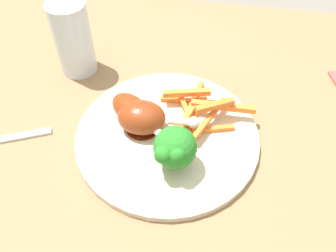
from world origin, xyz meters
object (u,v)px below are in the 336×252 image
at_px(dinner_plate, 168,136).
at_px(chicken_drumstick_far, 145,118).
at_px(broccoli_floret_front, 175,148).
at_px(dining_table, 203,175).
at_px(carrot_fries_pile, 201,109).
at_px(chicken_drumstick_near, 135,112).
at_px(water_glass, 74,39).

height_order(dinner_plate, chicken_drumstick_far, chicken_drumstick_far).
bearing_deg(dinner_plate, broccoli_floret_front, -70.61).
xyz_separation_m(dining_table, broccoli_floret_front, (-0.04, -0.06, 0.15)).
height_order(carrot_fries_pile, chicken_drumstick_near, same).
bearing_deg(dinner_plate, chicken_drumstick_far, 171.21).
height_order(dinner_plate, carrot_fries_pile, carrot_fries_pile).
bearing_deg(dining_table, chicken_drumstick_far, 176.76).
relative_size(chicken_drumstick_near, chicken_drumstick_far, 0.91).
bearing_deg(water_glass, chicken_drumstick_near, -41.52).
bearing_deg(dining_table, dinner_plate, -179.88).
relative_size(dining_table, water_glass, 9.13).
xyz_separation_m(dining_table, dinner_plate, (-0.06, -0.00, 0.10)).
relative_size(broccoli_floret_front, carrot_fries_pile, 0.46).
bearing_deg(carrot_fries_pile, dining_table, -69.96).
relative_size(dinner_plate, chicken_drumstick_near, 2.46).
height_order(chicken_drumstick_far, water_glass, water_glass).
height_order(carrot_fries_pile, water_glass, water_glass).
relative_size(dinner_plate, carrot_fries_pile, 1.84).
height_order(dining_table, dinner_plate, dinner_plate).
height_order(carrot_fries_pile, chicken_drumstick_far, chicken_drumstick_far).
relative_size(broccoli_floret_front, chicken_drumstick_near, 0.61).
bearing_deg(dinner_plate, chicken_drumstick_near, 160.52).
distance_m(dining_table, carrot_fries_pile, 0.13).
xyz_separation_m(chicken_drumstick_near, chicken_drumstick_far, (0.02, -0.01, 0.01)).
bearing_deg(dining_table, broccoli_floret_front, -126.54).
relative_size(broccoli_floret_front, chicken_drumstick_far, 0.56).
height_order(dinner_plate, broccoli_floret_front, broccoli_floret_front).
bearing_deg(dining_table, water_glass, 151.19).
distance_m(carrot_fries_pile, chicken_drumstick_near, 0.11).
bearing_deg(broccoli_floret_front, dining_table, 53.46).
xyz_separation_m(broccoli_floret_front, carrot_fries_pile, (0.03, 0.11, -0.03)).
bearing_deg(water_glass, dining_table, -28.81).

